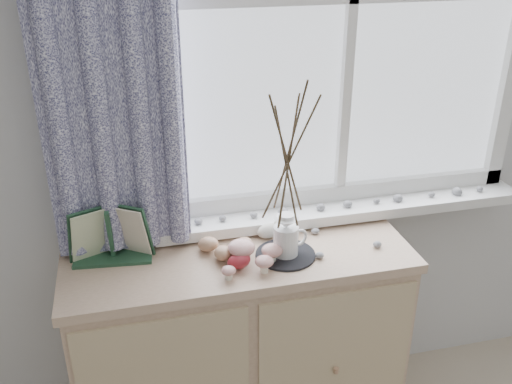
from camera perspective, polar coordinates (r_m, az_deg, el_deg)
The scene contains 8 objects.
sideboard at distance 2.23m, azimuth -1.58°, elevation -15.47°, with size 1.20×0.45×0.85m.
botanical_book at distance 1.92m, azimuth -14.36°, elevation -4.37°, with size 0.30×0.13×0.21m, color #21442D, non-canonical shape.
toadstool_cluster at distance 1.88m, azimuth -0.39°, elevation -6.16°, with size 0.22×0.15×0.08m.
wooden_eggs at distance 1.93m, azimuth -2.82°, elevation -5.89°, with size 0.17×0.18×0.08m.
songbird_figurine at distance 2.05m, azimuth 1.27°, elevation -3.81°, with size 0.12×0.05×0.06m, color beige, non-canonical shape.
crocheted_doily at distance 1.96m, azimuth 2.96°, elevation -6.27°, with size 0.21×0.21×0.01m, color black.
twig_pitcher at distance 1.80m, azimuth 3.22°, elevation 3.65°, with size 0.27×0.27×0.64m.
sideboard_pebbles at distance 2.04m, azimuth 6.69°, elevation -4.79°, with size 0.33×0.23×0.02m.
Camera 1 is at (-0.49, 0.11, 1.89)m, focal length 40.00 mm.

